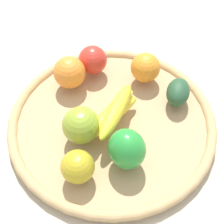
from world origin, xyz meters
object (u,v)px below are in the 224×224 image
banana_bunch (112,113)px  apple_2 (93,60)px  orange_1 (70,72)px  apple_0 (78,167)px  apple_1 (81,125)px  bell_pepper (127,149)px  avocado (178,92)px  orange_0 (146,68)px

banana_bunch → apple_2: bearing=138.7°
orange_1 → apple_0: orange_1 is taller
banana_bunch → apple_1: bearing=-115.9°
orange_1 → apple_1: apple_1 is taller
bell_pepper → avocado: (0.01, 0.20, -0.02)m
orange_1 → banana_bunch: bearing=-17.0°
orange_1 → orange_0: size_ratio=1.07×
bell_pepper → avocado: 0.21m
orange_0 → apple_2: (-0.12, -0.05, -0.00)m
orange_0 → banana_bunch: (0.00, -0.16, -0.00)m
orange_0 → avocado: orange_0 is taller
apple_1 → apple_2: size_ratio=1.12×
banana_bunch → bell_pepper: bearing=-40.6°
bell_pepper → orange_1: bell_pepper is taller
apple_1 → avocado: 0.24m
bell_pepper → avocado: size_ratio=1.16×
bell_pepper → apple_1: 0.11m
orange_0 → apple_2: 0.13m
avocado → apple_0: bearing=-104.8°
apple_2 → banana_bunch: apple_2 is taller
avocado → banana_bunch: bearing=-123.8°
bell_pepper → orange_0: (-0.08, 0.23, -0.01)m
orange_1 → orange_0: (0.14, 0.11, -0.00)m
orange_1 → apple_1: bearing=-44.1°
avocado → banana_bunch: banana_bunch is taller
apple_2 → banana_bunch: (0.13, -0.11, -0.00)m
apple_1 → apple_0: 0.09m
bell_pepper → orange_1: size_ratio=1.17×
apple_0 → banana_bunch: (-0.02, 0.15, -0.00)m
apple_0 → avocado: bearing=75.2°
apple_1 → bell_pepper: bearing=-0.6°
apple_0 → orange_0: bearing=93.8°
orange_1 → avocado: bearing=21.1°
orange_1 → banana_bunch: orange_1 is taller
bell_pepper → banana_bunch: size_ratio=0.54×
apple_2 → banana_bunch: bearing=-41.3°
avocado → apple_2: (-0.22, -0.02, 0.01)m
orange_1 → apple_1: 0.16m
bell_pepper → banana_bunch: 0.10m
apple_0 → apple_2: (-0.14, 0.26, 0.00)m
orange_1 → avocado: 0.26m
avocado → apple_2: apple_2 is taller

